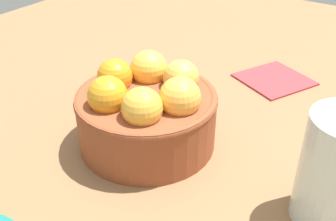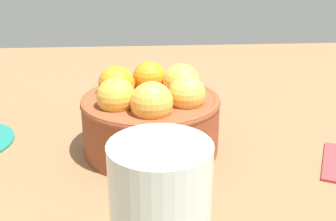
{
  "view_description": "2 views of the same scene",
  "coord_description": "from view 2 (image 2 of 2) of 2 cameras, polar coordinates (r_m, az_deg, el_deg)",
  "views": [
    {
      "loc": [
        31.28,
        24.1,
        29.08
      ],
      "look_at": [
        -0.65,
        2.55,
        5.05
      ],
      "focal_mm": 43.04,
      "sensor_mm": 36.0,
      "label": 1
    },
    {
      "loc": [
        1.19,
        45.59,
        23.21
      ],
      "look_at": [
        -1.92,
        1.54,
        5.56
      ],
      "focal_mm": 44.64,
      "sensor_mm": 36.0,
      "label": 2
    }
  ],
  "objects": [
    {
      "name": "terracotta_bowl",
      "position": [
        0.49,
        -2.35,
        -0.55
      ],
      "size": [
        16.29,
        16.29,
        9.95
      ],
      "color": "brown",
      "rests_on": "ground_plane"
    },
    {
      "name": "water_glass",
      "position": [
        0.3,
        -1.27,
        -14.24
      ],
      "size": [
        7.05,
        7.05,
        11.12
      ],
      "primitive_type": "cylinder",
      "color": "silver",
      "rests_on": "ground_plane"
    },
    {
      "name": "ground_plane",
      "position": [
        0.52,
        -2.25,
        -7.06
      ],
      "size": [
        135.95,
        110.6,
        3.78
      ],
      "primitive_type": "cube",
      "color": "brown"
    }
  ]
}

